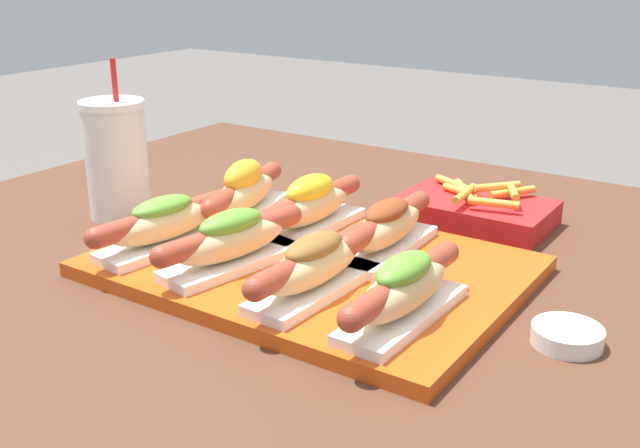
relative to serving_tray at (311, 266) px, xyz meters
The scene contains 11 objects.
serving_tray is the anchor object (origin of this frame).
hot_dog_0 0.19m from the serving_tray, 157.95° to the right, with size 0.08×0.22×0.07m.
hot_dog_1 0.10m from the serving_tray, 132.89° to the right, with size 0.09×0.22×0.07m.
hot_dog_2 0.10m from the serving_tray, 53.30° to the right, with size 0.07×0.22×0.07m.
hot_dog_3 0.19m from the serving_tray, 24.99° to the right, with size 0.06×0.22×0.07m.
hot_dog_4 0.19m from the serving_tray, 154.67° to the left, with size 0.10×0.22×0.08m.
hot_dog_5 0.11m from the serving_tray, 124.95° to the left, with size 0.07×0.22×0.08m.
hot_dog_6 0.10m from the serving_tray, 48.35° to the left, with size 0.07×0.22×0.07m.
sauce_bowl 0.31m from the serving_tray, ahead, with size 0.07×0.07×0.02m.
drink_cup 0.37m from the serving_tray, behind, with size 0.09×0.09×0.23m.
fries_basket 0.30m from the serving_tray, 71.38° to the left, with size 0.21×0.14×0.06m.
Camera 1 is at (0.44, -0.76, 1.09)m, focal length 42.00 mm.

